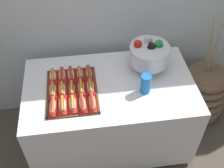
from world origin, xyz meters
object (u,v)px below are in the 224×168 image
at_px(buffet_table, 110,112).
at_px(hot_dog_3, 82,103).
at_px(hot_dog_13, 80,74).
at_px(cup_stack, 146,84).
at_px(hot_dog_2, 73,104).
at_px(hot_dog_8, 81,88).
at_px(hot_dog_1, 63,105).
at_px(hot_dog_12, 71,75).
at_px(hot_dog_10, 53,76).
at_px(serving_tray, 72,91).
at_px(hot_dog_0, 52,106).
at_px(hot_dog_7, 72,89).
at_px(punch_bowl, 149,54).
at_px(hot_dog_5, 53,90).
at_px(hot_dog_4, 92,102).
at_px(hot_dog_11, 62,75).
at_px(hot_dog_14, 89,73).
at_px(hot_dog_9, 91,87).
at_px(floor_vase, 202,93).
at_px(hot_dog_6, 62,90).

distance_m(buffet_table, hot_dog_3, 0.49).
distance_m(hot_dog_13, cup_stack, 0.56).
xyz_separation_m(hot_dog_2, hot_dog_8, (0.07, 0.17, -0.00)).
bearing_deg(hot_dog_1, hot_dog_12, 77.27).
bearing_deg(hot_dog_10, hot_dog_2, -65.48).
relative_size(hot_dog_13, cup_stack, 0.96).
bearing_deg(serving_tray, hot_dog_10, 132.35).
xyz_separation_m(hot_dog_0, hot_dog_7, (0.15, 0.17, -0.00)).
bearing_deg(serving_tray, punch_bowl, 16.55).
bearing_deg(hot_dog_3, hot_dog_5, 143.82).
height_order(hot_dog_8, hot_dog_13, hot_dog_8).
height_order(hot_dog_0, hot_dog_7, hot_dog_0).
bearing_deg(cup_stack, hot_dog_5, 174.31).
bearing_deg(hot_dog_4, hot_dog_11, 124.36).
distance_m(serving_tray, cup_stack, 0.59).
relative_size(hot_dog_10, hot_dog_12, 0.86).
height_order(buffet_table, hot_dog_14, hot_dog_14).
relative_size(hot_dog_7, hot_dog_13, 1.03).
relative_size(hot_dog_1, hot_dog_2, 1.08).
distance_m(buffet_table, hot_dog_2, 0.54).
height_order(hot_dog_0, hot_dog_9, hot_dog_0).
distance_m(buffet_table, hot_dog_7, 0.50).
bearing_deg(hot_dog_1, hot_dog_5, 114.52).
height_order(hot_dog_9, hot_dog_12, hot_dog_12).
bearing_deg(hot_dog_7, punch_bowl, 16.55).
bearing_deg(hot_dog_7, hot_dog_11, 114.52).
height_order(hot_dog_11, cup_stack, cup_stack).
relative_size(floor_vase, serving_tray, 2.15).
relative_size(floor_vase, cup_stack, 6.83).
height_order(hot_dog_5, hot_dog_11, same).
bearing_deg(hot_dog_10, hot_dog_5, -89.93).
distance_m(hot_dog_3, punch_bowl, 0.70).
height_order(hot_dog_0, hot_dog_5, same).
distance_m(hot_dog_2, hot_dog_10, 0.36).
distance_m(hot_dog_1, hot_dog_7, 0.18).
xyz_separation_m(hot_dog_9, hot_dog_11, (-0.23, 0.16, 0.00)).
xyz_separation_m(serving_tray, hot_dog_13, (0.07, 0.17, 0.03)).
bearing_deg(hot_dog_6, hot_dog_3, -47.65).
xyz_separation_m(serving_tray, hot_dog_7, (0.00, 0.00, 0.03)).
bearing_deg(serving_tray, hot_dog_4, -47.65).
bearing_deg(cup_stack, hot_dog_4, -168.01).
xyz_separation_m(serving_tray, hot_dog_3, (0.08, -0.16, 0.03)).
bearing_deg(hot_dog_6, hot_dog_14, 36.33).
relative_size(serving_tray, punch_bowl, 1.54).
bearing_deg(hot_dog_10, punch_bowl, 2.32).
relative_size(hot_dog_1, hot_dog_7, 1.03).
relative_size(hot_dog_0, hot_dog_12, 1.04).
bearing_deg(hot_dog_8, cup_stack, -8.22).
bearing_deg(hot_dog_13, serving_tray, -114.37).
distance_m(hot_dog_7, hot_dog_14, 0.22).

